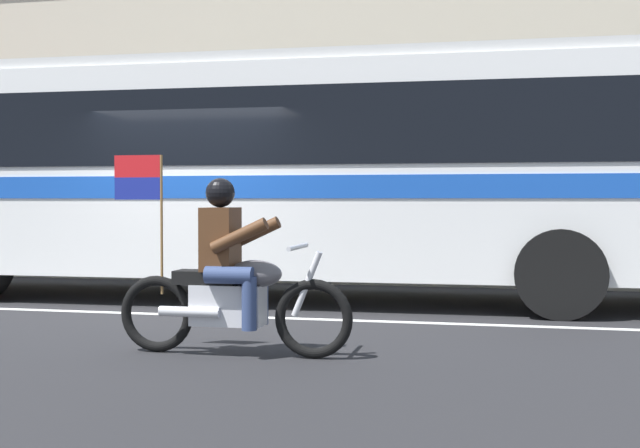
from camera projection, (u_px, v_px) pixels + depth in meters
name	position (u px, v px, depth m)	size (l,w,h in m)	color
ground_plane	(190.00, 308.00, 10.34)	(60.00, 60.00, 0.00)	black
sidewalk_curb	(292.00, 269.00, 15.31)	(28.00, 3.80, 0.15)	#A39E93
lane_center_stripe	(171.00, 314.00, 9.75)	(26.60, 0.14, 0.01)	silver
office_building_facade	(319.00, 37.00, 17.39)	(28.00, 0.89, 9.64)	#B2A893
transit_bus	(286.00, 162.00, 11.24)	(13.04, 2.83, 3.22)	white
motorcycle_with_rider	(231.00, 280.00, 7.21)	(2.20, 0.64, 1.78)	black
fire_hydrant	(372.00, 250.00, 13.86)	(0.22, 0.30, 0.75)	#4C8C3F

